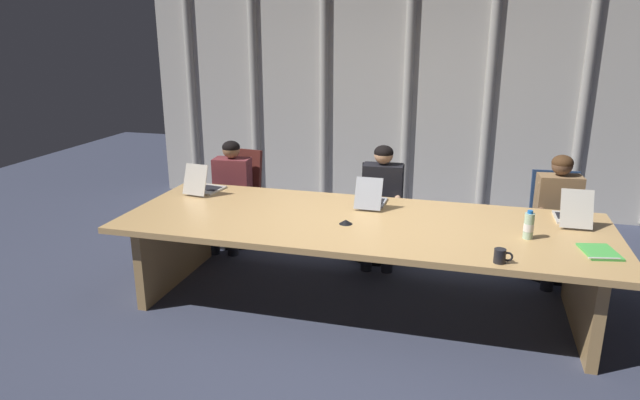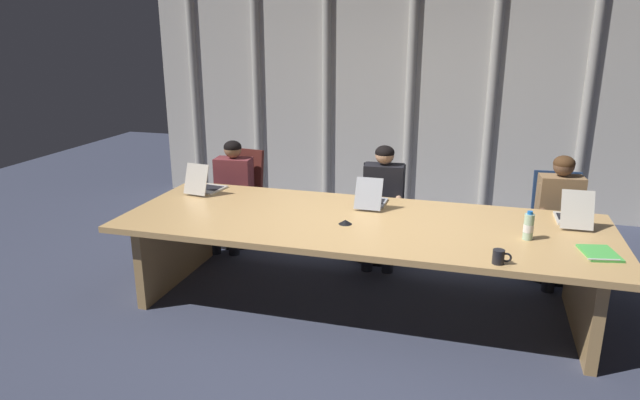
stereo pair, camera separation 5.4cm
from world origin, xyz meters
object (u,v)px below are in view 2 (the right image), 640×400
(office_chair_left_mid, at_px, (381,222))
(conference_mic_left_side, at_px, (345,222))
(laptop_left_end, at_px, (205,186))
(office_chair_center, at_px, (555,236))
(laptop_center, at_px, (573,216))
(office_chair_left_end, at_px, (239,207))
(person_left_end, at_px, (231,187))
(laptop_left_mid, at_px, (371,199))
(spiral_notepad, at_px, (600,253))
(water_bottle_primary, at_px, (529,227))
(person_left_mid, at_px, (382,197))
(person_center, at_px, (561,211))
(coffee_mug_near, at_px, (499,257))

(office_chair_left_mid, bearing_deg, conference_mic_left_side, -6.00)
(laptop_left_end, xyz_separation_m, office_chair_center, (3.27, 0.73, -0.44))
(office_chair_center, distance_m, conference_mic_left_side, 2.20)
(laptop_center, distance_m, office_chair_left_end, 3.38)
(office_chair_left_end, bearing_deg, office_chair_left_mid, 97.49)
(office_chair_center, bearing_deg, person_left_end, -91.26)
(laptop_left_mid, relative_size, spiral_notepad, 1.22)
(laptop_left_end, bearing_deg, water_bottle_primary, -92.13)
(person_left_end, xyz_separation_m, conference_mic_left_side, (1.51, -1.11, 0.12))
(person_left_mid, xyz_separation_m, person_center, (1.64, -0.00, -0.00))
(water_bottle_primary, xyz_separation_m, conference_mic_left_side, (-1.38, -0.04, -0.08))
(laptop_left_end, bearing_deg, coffee_mug_near, -103.42)
(laptop_left_mid, height_order, spiral_notepad, laptop_left_mid)
(office_chair_center, xyz_separation_m, person_left_end, (-3.26, -0.16, 0.28))
(laptop_left_end, relative_size, office_chair_left_mid, 0.47)
(laptop_center, bearing_deg, coffee_mug_near, 149.70)
(coffee_mug_near, height_order, conference_mic_left_side, coffee_mug_near)
(laptop_left_end, relative_size, conference_mic_left_side, 3.94)
(office_chair_center, bearing_deg, laptop_left_mid, -70.48)
(conference_mic_left_side, bearing_deg, coffee_mug_near, -23.01)
(laptop_left_end, distance_m, person_left_end, 0.58)
(office_chair_left_end, relative_size, office_chair_left_mid, 1.07)
(office_chair_left_end, xyz_separation_m, conference_mic_left_side, (1.51, -1.27, 0.39))
(laptop_left_end, distance_m, spiral_notepad, 3.44)
(office_chair_left_mid, bearing_deg, laptop_left_mid, -0.48)
(office_chair_left_end, xyz_separation_m, coffee_mug_near, (2.68, -1.77, 0.42))
(person_left_mid, xyz_separation_m, spiral_notepad, (1.74, -1.25, 0.09))
(office_chair_left_mid, height_order, person_left_end, person_left_end)
(person_left_mid, height_order, person_center, person_left_mid)
(coffee_mug_near, bearing_deg, office_chair_left_mid, 121.83)
(water_bottle_primary, bearing_deg, laptop_left_mid, 158.24)
(coffee_mug_near, bearing_deg, water_bottle_primary, 68.27)
(laptop_left_end, distance_m, person_left_mid, 1.73)
(coffee_mug_near, bearing_deg, person_left_end, 149.06)
(coffee_mug_near, xyz_separation_m, spiral_notepad, (0.68, 0.36, -0.04))
(office_chair_center, relative_size, spiral_notepad, 2.79)
(person_left_end, relative_size, person_left_mid, 0.97)
(person_left_end, distance_m, person_left_mid, 1.62)
(laptop_center, distance_m, person_center, 0.60)
(spiral_notepad, bearing_deg, water_bottle_primary, 147.75)
(laptop_left_end, xyz_separation_m, coffee_mug_near, (2.69, -1.04, -0.01))
(laptop_center, xyz_separation_m, person_left_mid, (-1.65, 0.58, -0.14))
(office_chair_left_end, xyz_separation_m, office_chair_center, (3.26, -0.00, -0.01))
(office_chair_left_end, height_order, water_bottle_primary, office_chair_left_end)
(laptop_center, height_order, person_left_end, person_left_end)
(conference_mic_left_side, bearing_deg, laptop_left_end, 160.18)
(laptop_left_mid, xyz_separation_m, water_bottle_primary, (1.28, -0.51, 0.04))
(laptop_left_mid, distance_m, spiral_notepad, 1.88)
(office_chair_left_end, bearing_deg, water_bottle_primary, 74.54)
(conference_mic_left_side, height_order, spiral_notepad, conference_mic_left_side)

